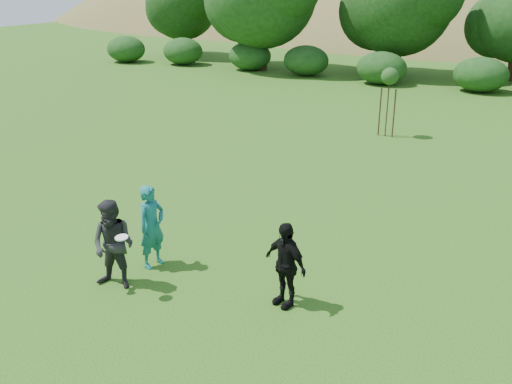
{
  "coord_description": "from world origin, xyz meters",
  "views": [
    {
      "loc": [
        6.72,
        -8.96,
        6.34
      ],
      "look_at": [
        0.0,
        3.0,
        1.1
      ],
      "focal_mm": 40.0,
      "sensor_mm": 36.0,
      "label": 1
    }
  ],
  "objects_px": {
    "player_black": "(285,264)",
    "sapling": "(390,78)",
    "player_grey": "(113,245)",
    "player_teal": "(152,227)"
  },
  "relations": [
    {
      "from": "player_black",
      "to": "sapling",
      "type": "bearing_deg",
      "value": 117.72
    },
    {
      "from": "player_black",
      "to": "player_teal",
      "type": "bearing_deg",
      "value": -161.49
    },
    {
      "from": "player_grey",
      "to": "sapling",
      "type": "relative_size",
      "value": 0.7
    },
    {
      "from": "player_grey",
      "to": "player_black",
      "type": "distance_m",
      "value": 3.68
    },
    {
      "from": "player_teal",
      "to": "player_grey",
      "type": "relative_size",
      "value": 0.99
    },
    {
      "from": "player_grey",
      "to": "sapling",
      "type": "xyz_separation_m",
      "value": [
        1.32,
        14.87,
        1.43
      ]
    },
    {
      "from": "sapling",
      "to": "player_black",
      "type": "bearing_deg",
      "value": -81.01
    },
    {
      "from": "player_grey",
      "to": "player_black",
      "type": "bearing_deg",
      "value": 6.6
    },
    {
      "from": "player_teal",
      "to": "player_grey",
      "type": "xyz_separation_m",
      "value": [
        -0.09,
        -1.16,
        0.01
      ]
    },
    {
      "from": "player_teal",
      "to": "sapling",
      "type": "distance_m",
      "value": 13.85
    }
  ]
}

